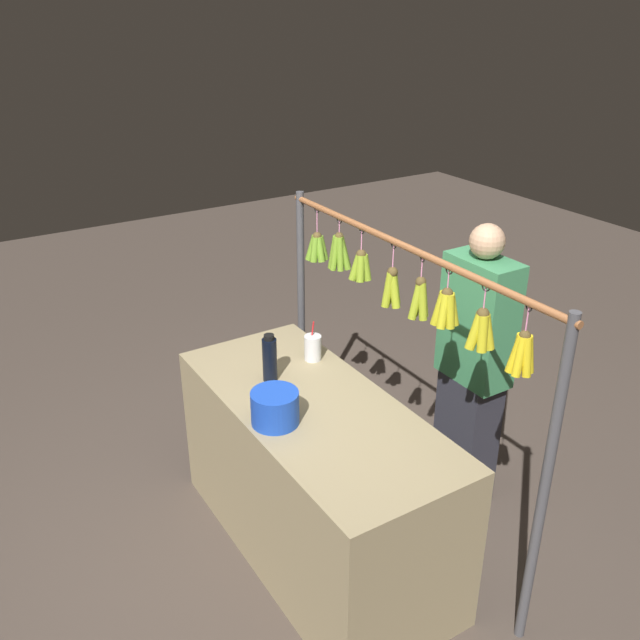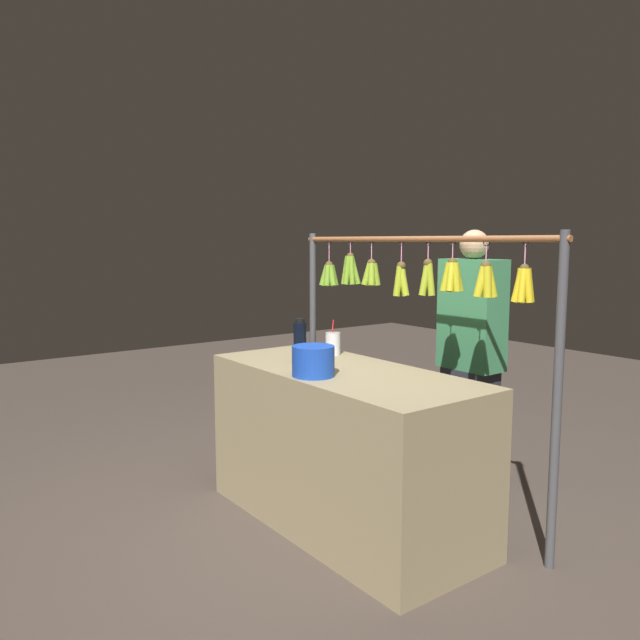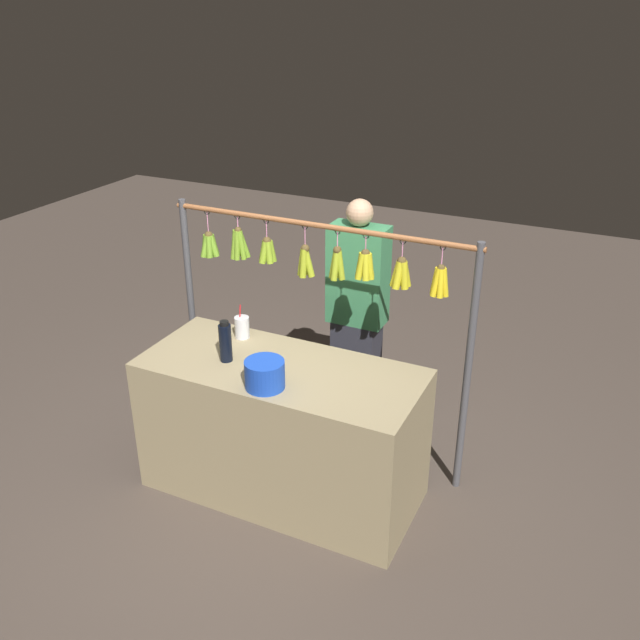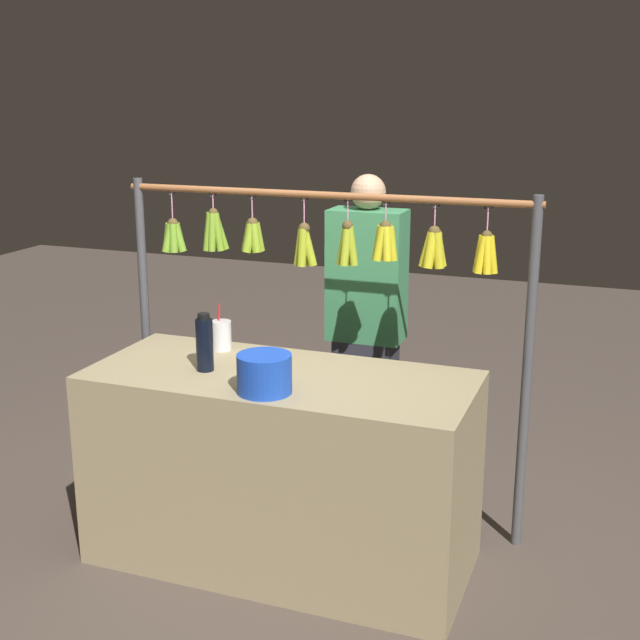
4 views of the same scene
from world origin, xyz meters
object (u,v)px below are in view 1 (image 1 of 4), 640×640
(water_bottle, at_px, (270,359))
(drink_cup, at_px, (313,348))
(blue_bucket, at_px, (275,408))
(vendor_person, at_px, (473,372))

(water_bottle, relative_size, drink_cup, 1.18)
(water_bottle, bearing_deg, drink_cup, -76.47)
(water_bottle, xyz_separation_m, blue_bucket, (-0.34, 0.16, -0.04))
(blue_bucket, bearing_deg, drink_cup, -47.27)
(drink_cup, bearing_deg, vendor_person, -123.79)
(vendor_person, bearing_deg, blue_bucket, 87.37)
(blue_bucket, height_order, drink_cup, drink_cup)
(drink_cup, bearing_deg, blue_bucket, 132.73)
(water_bottle, height_order, drink_cup, water_bottle)
(vendor_person, bearing_deg, drink_cup, 56.21)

